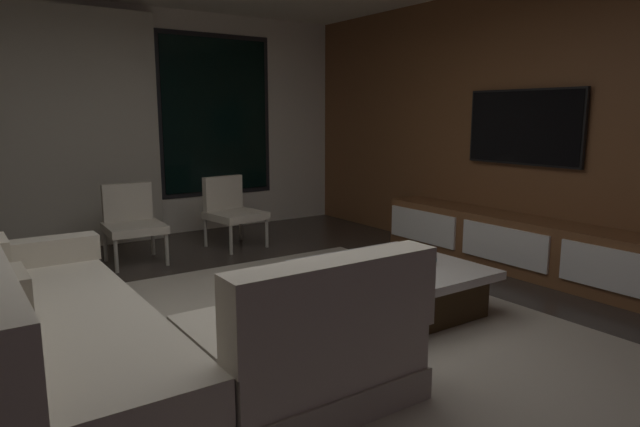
{
  "coord_description": "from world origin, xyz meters",
  "views": [
    {
      "loc": [
        -1.65,
        -3.03,
        1.47
      ],
      "look_at": [
        1.01,
        0.84,
        0.63
      ],
      "focal_mm": 31.09,
      "sensor_mm": 36.0,
      "label": 1
    }
  ],
  "objects_px": {
    "coffee_table": "(391,288)",
    "media_console": "(522,246)",
    "sectional_couch": "(122,339)",
    "mounted_tv": "(524,127)",
    "accent_chair_by_curtain": "(132,219)",
    "book_stack_on_coffee_table": "(415,262)",
    "accent_chair_near_window": "(231,208)"
  },
  "relations": [
    {
      "from": "coffee_table",
      "to": "accent_chair_near_window",
      "type": "height_order",
      "value": "accent_chair_near_window"
    },
    {
      "from": "book_stack_on_coffee_table",
      "to": "media_console",
      "type": "height_order",
      "value": "media_console"
    },
    {
      "from": "coffee_table",
      "to": "media_console",
      "type": "xyz_separation_m",
      "value": [
        1.72,
        0.1,
        0.06
      ]
    },
    {
      "from": "accent_chair_near_window",
      "to": "sectional_couch",
      "type": "bearing_deg",
      "value": -125.52
    },
    {
      "from": "coffee_table",
      "to": "book_stack_on_coffee_table",
      "type": "distance_m",
      "value": 0.27
    },
    {
      "from": "accent_chair_by_curtain",
      "to": "mounted_tv",
      "type": "xyz_separation_m",
      "value": [
        3.07,
        -2.28,
        0.92
      ]
    },
    {
      "from": "accent_chair_near_window",
      "to": "mounted_tv",
      "type": "distance_m",
      "value": 3.18
    },
    {
      "from": "coffee_table",
      "to": "accent_chair_by_curtain",
      "type": "xyz_separation_m",
      "value": [
        -1.17,
        2.57,
        0.25
      ]
    },
    {
      "from": "book_stack_on_coffee_table",
      "to": "mounted_tv",
      "type": "xyz_separation_m",
      "value": [
        1.75,
        0.39,
        0.96
      ]
    },
    {
      "from": "sectional_couch",
      "to": "accent_chair_by_curtain",
      "type": "height_order",
      "value": "sectional_couch"
    },
    {
      "from": "sectional_couch",
      "to": "coffee_table",
      "type": "relative_size",
      "value": 2.16
    },
    {
      "from": "sectional_couch",
      "to": "book_stack_on_coffee_table",
      "type": "height_order",
      "value": "sectional_couch"
    },
    {
      "from": "coffee_table",
      "to": "mounted_tv",
      "type": "relative_size",
      "value": 0.94
    },
    {
      "from": "sectional_couch",
      "to": "mounted_tv",
      "type": "height_order",
      "value": "mounted_tv"
    },
    {
      "from": "sectional_couch",
      "to": "mounted_tv",
      "type": "distance_m",
      "value": 4.05
    },
    {
      "from": "mounted_tv",
      "to": "accent_chair_near_window",
      "type": "bearing_deg",
      "value": 129.87
    },
    {
      "from": "accent_chair_by_curtain",
      "to": "accent_chair_near_window",
      "type": "bearing_deg",
      "value": 3.15
    },
    {
      "from": "coffee_table",
      "to": "accent_chair_near_window",
      "type": "xyz_separation_m",
      "value": [
        -0.05,
        2.63,
        0.25
      ]
    },
    {
      "from": "accent_chair_by_curtain",
      "to": "mounted_tv",
      "type": "distance_m",
      "value": 3.93
    },
    {
      "from": "accent_chair_by_curtain",
      "to": "mounted_tv",
      "type": "relative_size",
      "value": 0.63
    },
    {
      "from": "mounted_tv",
      "to": "coffee_table",
      "type": "bearing_deg",
      "value": -171.1
    },
    {
      "from": "book_stack_on_coffee_table",
      "to": "mounted_tv",
      "type": "height_order",
      "value": "mounted_tv"
    },
    {
      "from": "sectional_couch",
      "to": "mounted_tv",
      "type": "xyz_separation_m",
      "value": [
        3.89,
        0.38,
        1.06
      ]
    },
    {
      "from": "sectional_couch",
      "to": "media_console",
      "type": "bearing_deg",
      "value": 2.87
    },
    {
      "from": "coffee_table",
      "to": "media_console",
      "type": "bearing_deg",
      "value": 3.29
    },
    {
      "from": "book_stack_on_coffee_table",
      "to": "mounted_tv",
      "type": "bearing_deg",
      "value": 12.43
    },
    {
      "from": "sectional_couch",
      "to": "media_console",
      "type": "height_order",
      "value": "sectional_couch"
    },
    {
      "from": "accent_chair_by_curtain",
      "to": "coffee_table",
      "type": "bearing_deg",
      "value": -65.59
    },
    {
      "from": "coffee_table",
      "to": "media_console",
      "type": "height_order",
      "value": "media_console"
    },
    {
      "from": "sectional_couch",
      "to": "coffee_table",
      "type": "height_order",
      "value": "sectional_couch"
    },
    {
      "from": "book_stack_on_coffee_table",
      "to": "coffee_table",
      "type": "bearing_deg",
      "value": 149.68
    },
    {
      "from": "coffee_table",
      "to": "accent_chair_near_window",
      "type": "bearing_deg",
      "value": 91.13
    }
  ]
}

